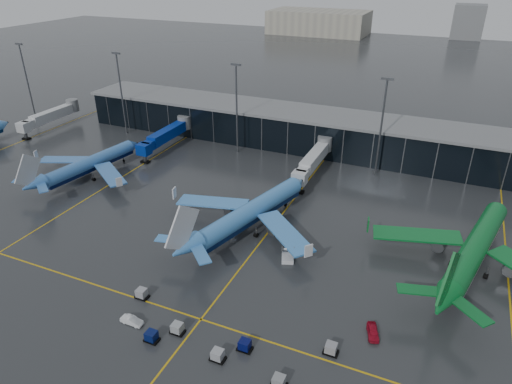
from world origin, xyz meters
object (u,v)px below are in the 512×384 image
at_px(airliner_klm_near, 252,201).
at_px(service_van_red, 373,332).
at_px(service_van_white, 132,321).
at_px(airliner_aer_lingus, 479,236).
at_px(mobile_airstair, 288,256).
at_px(baggage_carts, 217,340).
at_px(airliner_arkefly, 89,156).

distance_m(airliner_klm_near, service_van_red, 36.25).
xyz_separation_m(airliner_klm_near, service_van_white, (-5.54, -33.18, -5.81)).
xyz_separation_m(service_van_red, service_van_white, (-34.88, -12.67, -0.07)).
height_order(airliner_klm_near, service_van_red, airliner_klm_near).
relative_size(airliner_aer_lingus, mobile_airstair, 11.68).
height_order(baggage_carts, service_van_white, baggage_carts).
height_order(airliner_klm_near, baggage_carts, airliner_klm_near).
bearing_deg(baggage_carts, service_van_white, -173.34).
height_order(service_van_red, service_van_white, service_van_red).
bearing_deg(service_van_white, baggage_carts, -83.40).
relative_size(baggage_carts, service_van_white, 9.23).
bearing_deg(baggage_carts, airliner_klm_near, 105.34).
relative_size(airliner_arkefly, service_van_red, 9.23).
bearing_deg(baggage_carts, mobile_airstair, 84.79).
bearing_deg(service_van_white, service_van_red, -70.09).
bearing_deg(airliner_arkefly, airliner_aer_lingus, 6.46).
bearing_deg(mobile_airstair, service_van_red, -55.41).
height_order(airliner_arkefly, airliner_klm_near, airliner_klm_near).
height_order(airliner_aer_lingus, mobile_airstair, airliner_aer_lingus).
bearing_deg(airliner_klm_near, baggage_carts, -59.35).
distance_m(service_van_red, service_van_white, 37.11).
bearing_deg(airliner_arkefly, mobile_airstair, -5.43).
bearing_deg(airliner_aer_lingus, baggage_carts, -120.36).
relative_size(airliner_aer_lingus, baggage_carts, 1.28).
xyz_separation_m(baggage_carts, service_van_red, (20.69, 11.02, -0.07)).
height_order(airliner_klm_near, airliner_aer_lingus, airliner_aer_lingus).
xyz_separation_m(airliner_arkefly, airliner_aer_lingus, (91.21, -2.56, 1.05)).
xyz_separation_m(airliner_klm_near, mobile_airstair, (10.84, -7.51, -5.66)).
height_order(airliner_arkefly, mobile_airstair, airliner_arkefly).
bearing_deg(service_van_white, airliner_aer_lingus, -52.27).
relative_size(airliner_arkefly, mobile_airstair, 9.86).
distance_m(airliner_aer_lingus, baggage_carts, 49.67).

